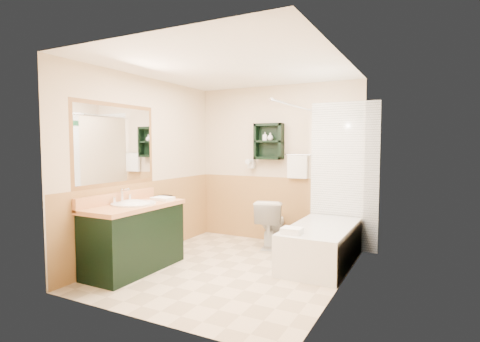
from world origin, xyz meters
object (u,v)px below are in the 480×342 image
object	(u,v)px
vanity_book	(158,189)
soap_bottle_a	(265,138)
toilet	(271,223)
soap_bottle_b	(270,137)
wall_shelf	(269,141)
vanity	(134,237)
bathtub	(321,245)
hair_dryer	(252,164)

from	to	relation	value
vanity_book	soap_bottle_a	world-z (taller)	soap_bottle_a
toilet	soap_bottle_b	size ratio (longest dim) A/B	6.06
wall_shelf	toilet	size ratio (longest dim) A/B	0.78
toilet	vanity_book	size ratio (longest dim) A/B	3.22
vanity	soap_bottle_a	distance (m)	2.44
bathtub	vanity_book	distance (m)	2.27
hair_dryer	toilet	distance (m)	1.00
soap_bottle_a	soap_bottle_b	bearing A→B (deg)	0.00
wall_shelf	vanity	world-z (taller)	wall_shelf
wall_shelf	toilet	bearing A→B (deg)	-57.69
bathtub	toilet	bearing A→B (deg)	151.71
hair_dryer	soap_bottle_b	xyz separation A→B (m)	(0.33, -0.03, 0.41)
wall_shelf	soap_bottle_b	bearing A→B (deg)	-10.29
vanity	vanity_book	xyz separation A→B (m)	(-0.17, 0.64, 0.51)
vanity	soap_bottle_a	bearing A→B (deg)	66.87
soap_bottle_a	bathtub	bearing A→B (deg)	-32.80
vanity_book	soap_bottle_b	bearing A→B (deg)	48.12
wall_shelf	vanity_book	distance (m)	1.81
vanity	soap_bottle_a	world-z (taller)	soap_bottle_a
bathtub	vanity	bearing A→B (deg)	-146.72
hair_dryer	vanity_book	distance (m)	1.57
vanity	toilet	distance (m)	2.02
bathtub	toilet	world-z (taller)	toilet
hair_dryer	vanity_book	bearing A→B (deg)	-119.48
toilet	vanity_book	world-z (taller)	vanity_book
hair_dryer	soap_bottle_b	world-z (taller)	soap_bottle_b
toilet	soap_bottle_b	world-z (taller)	soap_bottle_b
wall_shelf	vanity	xyz separation A→B (m)	(-0.89, -1.96, -1.15)
vanity	wall_shelf	bearing A→B (deg)	65.50
hair_dryer	bathtub	bearing A→B (deg)	-28.79
hair_dryer	soap_bottle_a	world-z (taller)	soap_bottle_a
wall_shelf	bathtub	bearing A→B (deg)	-34.45
vanity	soap_bottle_a	size ratio (longest dim) A/B	9.55
bathtub	toilet	distance (m)	1.00
toilet	vanity_book	distance (m)	1.72
vanity	bathtub	bearing A→B (deg)	33.28
soap_bottle_b	vanity_book	bearing A→B (deg)	-129.61
hair_dryer	bathtub	size ratio (longest dim) A/B	0.16
wall_shelf	toilet	xyz separation A→B (m)	(0.15, -0.23, -1.20)
bathtub	soap_bottle_a	distance (m)	1.87
vanity_book	toilet	bearing A→B (deg)	39.84
vanity_book	soap_bottle_b	xyz separation A→B (m)	(1.09, 1.31, 0.71)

